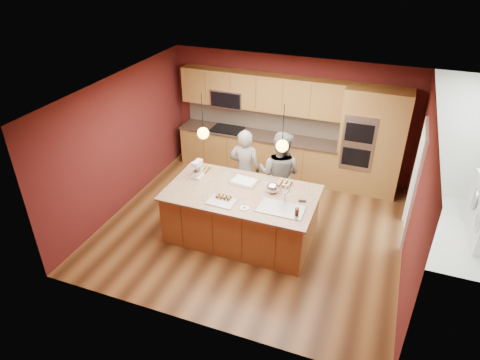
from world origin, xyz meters
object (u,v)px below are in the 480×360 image
at_px(person_left, 245,170).
at_px(mixing_bowl, 273,188).
at_px(person_right, 279,174).
at_px(stand_mixer, 198,170).
at_px(island, 242,214).

bearing_deg(person_left, mixing_bowl, 129.21).
bearing_deg(mixing_bowl, person_right, 97.18).
distance_m(person_left, stand_mixer, 1.06).
xyz_separation_m(person_right, mixing_bowl, (0.10, -0.81, 0.18)).
bearing_deg(island, person_left, 107.62).
height_order(person_left, stand_mixer, person_left).
relative_size(island, person_right, 1.50).
bearing_deg(stand_mixer, mixing_bowl, 1.91).
xyz_separation_m(island, person_left, (-0.32, 1.00, 0.35)).
xyz_separation_m(person_left, mixing_bowl, (0.82, -0.81, 0.22)).
xyz_separation_m(stand_mixer, mixing_bowl, (1.46, -0.02, -0.05)).
distance_m(person_right, stand_mixer, 1.59).
relative_size(island, mixing_bowl, 11.59).
distance_m(stand_mixer, mixing_bowl, 1.46).
distance_m(person_left, person_right, 0.72).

